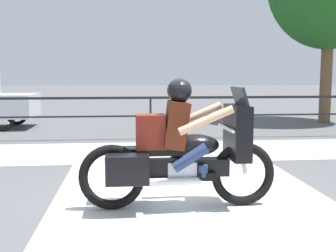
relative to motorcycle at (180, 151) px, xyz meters
name	(u,v)px	position (x,y,z in m)	size (l,w,h in m)	color
ground_plane	(175,200)	(-0.01, 0.31, -0.69)	(120.00, 120.00, 0.00)	#565659
sidewalk_band	(156,151)	(-0.01, 3.71, -0.69)	(44.00, 2.40, 0.01)	#A8A59E
crosswalk_band	(195,204)	(0.20, 0.11, -0.69)	(3.52, 6.00, 0.01)	silver
fence_railing	(151,106)	(-0.01, 5.39, 0.14)	(36.00, 0.05, 1.06)	black
motorcycle	(180,151)	(0.00, 0.00, 0.00)	(2.35, 0.76, 1.54)	black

